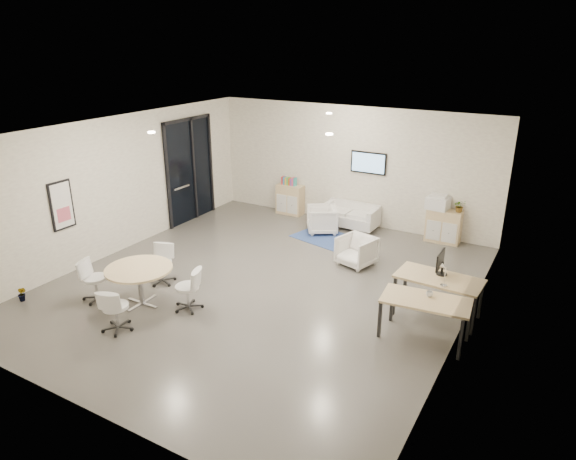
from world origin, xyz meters
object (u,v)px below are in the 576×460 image
(loveseat, at_px, (351,216))
(round_table, at_px, (139,272))
(sideboard_right, at_px, (443,226))
(armchair_right, at_px, (356,250))
(desk_front, at_px, (426,304))
(sideboard_left, at_px, (290,200))
(armchair_left, at_px, (322,218))
(desk_rear, at_px, (439,282))

(loveseat, height_order, round_table, round_table)
(sideboard_right, height_order, round_table, sideboard_right)
(armchair_right, xyz_separation_m, desk_front, (2.19, -2.27, 0.31))
(sideboard_left, bearing_deg, loveseat, -4.28)
(sideboard_left, xyz_separation_m, round_table, (0.20, -6.17, 0.26))
(sideboard_right, bearing_deg, round_table, -124.52)
(sideboard_left, distance_m, sideboard_right, 4.43)
(sideboard_left, xyz_separation_m, armchair_right, (3.08, -2.40, -0.06))
(loveseat, distance_m, round_table, 6.29)
(sideboard_right, distance_m, round_table, 7.48)
(sideboard_left, bearing_deg, desk_front, -41.54)
(desk_front, bearing_deg, loveseat, 120.15)
(sideboard_left, height_order, loveseat, sideboard_left)
(sideboard_left, relative_size, loveseat, 0.58)
(sideboard_left, distance_m, loveseat, 1.99)
(sideboard_left, relative_size, armchair_right, 1.16)
(armchair_right, xyz_separation_m, round_table, (-2.89, -3.77, 0.32))
(sideboard_right, xyz_separation_m, armchair_left, (-2.95, -0.90, -0.03))
(loveseat, bearing_deg, sideboard_right, 5.10)
(sideboard_left, distance_m, armchair_right, 3.91)
(loveseat, relative_size, armchair_left, 1.93)
(sideboard_right, distance_m, desk_rear, 3.89)
(loveseat, distance_m, desk_rear, 4.92)
(sideboard_left, height_order, sideboard_right, sideboard_left)
(sideboard_left, distance_m, desk_rear, 6.50)
(loveseat, relative_size, round_table, 1.18)
(loveseat, xyz_separation_m, armchair_left, (-0.50, -0.76, 0.09))
(sideboard_left, bearing_deg, round_table, -88.17)
(desk_front, relative_size, round_table, 1.20)
(armchair_right, bearing_deg, desk_rear, -16.85)
(sideboard_right, xyz_separation_m, desk_front, (0.84, -4.67, 0.26))
(armchair_right, bearing_deg, round_table, -111.65)
(round_table, bearing_deg, desk_rear, 25.07)
(desk_rear, bearing_deg, armchair_right, 150.47)
(sideboard_right, height_order, armchair_right, sideboard_right)
(desk_rear, bearing_deg, armchair_left, 145.76)
(loveseat, bearing_deg, armchair_right, -62.19)
(sideboard_right, distance_m, loveseat, 2.46)
(loveseat, relative_size, desk_rear, 0.96)
(armchair_right, bearing_deg, armchair_left, 152.87)
(sideboard_left, xyz_separation_m, desk_front, (5.27, -4.67, 0.25))
(armchair_left, distance_m, armchair_right, 2.19)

